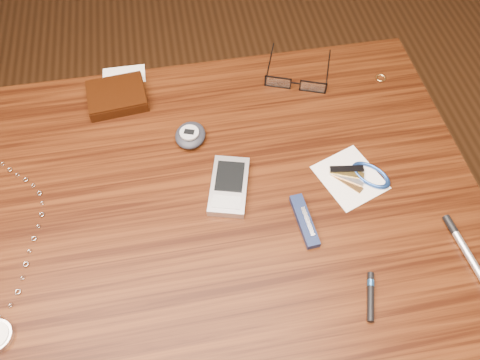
{
  "coord_description": "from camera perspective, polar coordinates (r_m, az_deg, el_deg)",
  "views": [
    {
      "loc": [
        -0.0,
        -0.42,
        1.46
      ],
      "look_at": [
        0.08,
        0.03,
        0.76
      ],
      "focal_mm": 35.0,
      "sensor_mm": 36.0,
      "label": 1
    }
  ],
  "objects": [
    {
      "name": "pocket_knife",
      "position": [
        0.81,
        7.87,
        -4.95
      ],
      "size": [
        0.03,
        0.1,
        0.01
      ],
      "color": "#121C3E",
      "rests_on": "desk"
    },
    {
      "name": "ground",
      "position": [
        1.52,
        -2.83,
        -17.19
      ],
      "size": [
        3.8,
        3.8,
        0.0
      ],
      "primitive_type": "plane",
      "color": "#472814",
      "rests_on": "ground"
    },
    {
      "name": "pda_phone",
      "position": [
        0.83,
        -1.35,
        -0.71
      ],
      "size": [
        0.09,
        0.13,
        0.02
      ],
      "color": "silver",
      "rests_on": "desk"
    },
    {
      "name": "black_blue_pen",
      "position": [
        0.77,
        15.64,
        -13.34
      ],
      "size": [
        0.04,
        0.08,
        0.01
      ],
      "color": "black",
      "rests_on": "desk"
    },
    {
      "name": "desk",
      "position": [
        0.92,
        -4.52,
        -6.02
      ],
      "size": [
        1.0,
        0.7,
        0.75
      ],
      "color": "#371808",
      "rests_on": "ground"
    },
    {
      "name": "silver_pen",
      "position": [
        0.86,
        25.73,
        -7.58
      ],
      "size": [
        0.03,
        0.15,
        0.01
      ],
      "color": "silver",
      "rests_on": "desk"
    },
    {
      "name": "eyeglasses",
      "position": [
        0.99,
        6.81,
        11.74
      ],
      "size": [
        0.17,
        0.17,
        0.03
      ],
      "color": "black",
      "rests_on": "desk"
    },
    {
      "name": "notepad_keys",
      "position": [
        0.88,
        14.47,
        0.49
      ],
      "size": [
        0.15,
        0.14,
        0.01
      ],
      "color": "silver",
      "rests_on": "desk"
    },
    {
      "name": "pedometer",
      "position": [
        0.9,
        -6.08,
        5.47
      ],
      "size": [
        0.08,
        0.08,
        0.03
      ],
      "color": "#21232C",
      "rests_on": "desk"
    },
    {
      "name": "gold_ring",
      "position": [
        1.05,
        16.77,
        11.82
      ],
      "size": [
        0.03,
        0.03,
        0.0
      ],
      "primitive_type": "torus",
      "rotation": [
        0.0,
        0.0,
        -0.23
      ],
      "color": "#E8BE75",
      "rests_on": "desk"
    },
    {
      "name": "wallet_and_card",
      "position": [
        0.99,
        -14.76,
        9.93
      ],
      "size": [
        0.12,
        0.15,
        0.03
      ],
      "color": "black",
      "rests_on": "desk"
    }
  ]
}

